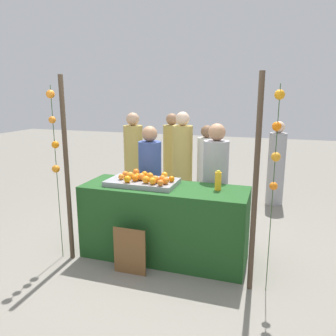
{
  "coord_description": "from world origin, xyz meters",
  "views": [
    {
      "loc": [
        1.26,
        -3.71,
        2.04
      ],
      "look_at": [
        0.0,
        0.15,
        1.12
      ],
      "focal_mm": 35.9,
      "sensor_mm": 36.0,
      "label": 1
    }
  ],
  "objects_px": {
    "orange_1": "(121,177)",
    "vendor_right": "(215,190)",
    "stall_counter": "(164,222)",
    "juice_bottle": "(218,181)",
    "orange_0": "(136,172)",
    "chalkboard_sign": "(130,252)",
    "vendor_left": "(150,186)"
  },
  "relations": [
    {
      "from": "orange_1",
      "to": "orange_0",
      "type": "bearing_deg",
      "value": 71.95
    },
    {
      "from": "vendor_left",
      "to": "vendor_right",
      "type": "relative_size",
      "value": 0.96
    },
    {
      "from": "orange_0",
      "to": "chalkboard_sign",
      "type": "xyz_separation_m",
      "value": [
        0.21,
        -0.71,
        -0.75
      ]
    },
    {
      "from": "stall_counter",
      "to": "vendor_left",
      "type": "distance_m",
      "value": 0.74
    },
    {
      "from": "orange_1",
      "to": "vendor_right",
      "type": "height_order",
      "value": "vendor_right"
    },
    {
      "from": "orange_0",
      "to": "chalkboard_sign",
      "type": "distance_m",
      "value": 1.06
    },
    {
      "from": "stall_counter",
      "to": "juice_bottle",
      "type": "bearing_deg",
      "value": 5.39
    },
    {
      "from": "chalkboard_sign",
      "to": "vendor_left",
      "type": "bearing_deg",
      "value": 98.4
    },
    {
      "from": "juice_bottle",
      "to": "vendor_right",
      "type": "distance_m",
      "value": 0.57
    },
    {
      "from": "stall_counter",
      "to": "chalkboard_sign",
      "type": "xyz_separation_m",
      "value": [
        -0.24,
        -0.51,
        -0.19
      ]
    },
    {
      "from": "chalkboard_sign",
      "to": "vendor_right",
      "type": "bearing_deg",
      "value": 54.39
    },
    {
      "from": "orange_0",
      "to": "orange_1",
      "type": "distance_m",
      "value": 0.28
    },
    {
      "from": "orange_0",
      "to": "vendor_left",
      "type": "xyz_separation_m",
      "value": [
        0.06,
        0.36,
        -0.28
      ]
    },
    {
      "from": "chalkboard_sign",
      "to": "vendor_left",
      "type": "xyz_separation_m",
      "value": [
        -0.16,
        1.07,
        0.47
      ]
    },
    {
      "from": "orange_0",
      "to": "juice_bottle",
      "type": "xyz_separation_m",
      "value": [
        1.1,
        -0.14,
        0.01
      ]
    },
    {
      "from": "juice_bottle",
      "to": "vendor_right",
      "type": "bearing_deg",
      "value": 103.39
    },
    {
      "from": "vendor_left",
      "to": "orange_1",
      "type": "bearing_deg",
      "value": -102.89
    },
    {
      "from": "orange_0",
      "to": "orange_1",
      "type": "bearing_deg",
      "value": -108.05
    },
    {
      "from": "orange_0",
      "to": "vendor_right",
      "type": "relative_size",
      "value": 0.05
    },
    {
      "from": "stall_counter",
      "to": "orange_0",
      "type": "distance_m",
      "value": 0.75
    },
    {
      "from": "stall_counter",
      "to": "chalkboard_sign",
      "type": "relative_size",
      "value": 3.59
    },
    {
      "from": "orange_0",
      "to": "vendor_left",
      "type": "relative_size",
      "value": 0.05
    },
    {
      "from": "orange_0",
      "to": "juice_bottle",
      "type": "bearing_deg",
      "value": -7.15
    },
    {
      "from": "stall_counter",
      "to": "juice_bottle",
      "type": "height_order",
      "value": "juice_bottle"
    },
    {
      "from": "orange_0",
      "to": "orange_1",
      "type": "relative_size",
      "value": 1.18
    },
    {
      "from": "orange_0",
      "to": "chalkboard_sign",
      "type": "relative_size",
      "value": 0.15
    },
    {
      "from": "stall_counter",
      "to": "orange_0",
      "type": "xyz_separation_m",
      "value": [
        -0.45,
        0.2,
        0.56
      ]
    },
    {
      "from": "orange_0",
      "to": "vendor_left",
      "type": "distance_m",
      "value": 0.46
    },
    {
      "from": "stall_counter",
      "to": "juice_bottle",
      "type": "relative_size",
      "value": 8.65
    },
    {
      "from": "orange_0",
      "to": "orange_1",
      "type": "xyz_separation_m",
      "value": [
        -0.09,
        -0.26,
        -0.01
      ]
    },
    {
      "from": "stall_counter",
      "to": "vendor_right",
      "type": "height_order",
      "value": "vendor_right"
    },
    {
      "from": "orange_1",
      "to": "vendor_right",
      "type": "bearing_deg",
      "value": 30.18
    }
  ]
}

